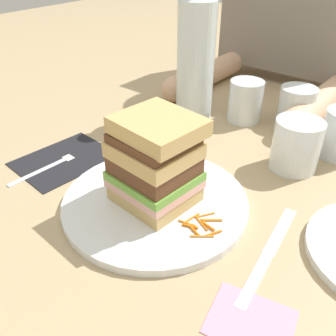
% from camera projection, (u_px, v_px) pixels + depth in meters
% --- Properties ---
extents(ground_plane, '(3.00, 3.00, 0.00)m').
position_uv_depth(ground_plane, '(161.00, 194.00, 0.59)').
color(ground_plane, tan).
extents(main_plate, '(0.28, 0.28, 0.01)m').
position_uv_depth(main_plate, '(155.00, 202.00, 0.56)').
color(main_plate, white).
rests_on(main_plate, ground_plane).
extents(sandwich, '(0.12, 0.11, 0.13)m').
position_uv_depth(sandwich, '(155.00, 162.00, 0.52)').
color(sandwich, tan).
rests_on(sandwich, main_plate).
extents(carrot_shred_0, '(0.01, 0.03, 0.00)m').
position_uv_depth(carrot_shred_0, '(119.00, 173.00, 0.61)').
color(carrot_shred_0, orange).
rests_on(carrot_shred_0, main_plate).
extents(carrot_shred_1, '(0.01, 0.02, 0.00)m').
position_uv_depth(carrot_shred_1, '(120.00, 183.00, 0.59)').
color(carrot_shred_1, orange).
rests_on(carrot_shred_1, main_plate).
extents(carrot_shred_2, '(0.03, 0.01, 0.00)m').
position_uv_depth(carrot_shred_2, '(115.00, 177.00, 0.60)').
color(carrot_shred_2, orange).
rests_on(carrot_shred_2, main_plate).
extents(carrot_shred_3, '(0.02, 0.03, 0.00)m').
position_uv_depth(carrot_shred_3, '(121.00, 170.00, 0.62)').
color(carrot_shred_3, orange).
rests_on(carrot_shred_3, main_plate).
extents(carrot_shred_4, '(0.01, 0.02, 0.00)m').
position_uv_depth(carrot_shred_4, '(130.00, 171.00, 0.62)').
color(carrot_shred_4, orange).
rests_on(carrot_shred_4, main_plate).
extents(carrot_shred_5, '(0.02, 0.01, 0.00)m').
position_uv_depth(carrot_shred_5, '(190.00, 226.00, 0.50)').
color(carrot_shred_5, orange).
rests_on(carrot_shred_5, main_plate).
extents(carrot_shred_6, '(0.03, 0.01, 0.00)m').
position_uv_depth(carrot_shred_6, '(193.00, 229.00, 0.50)').
color(carrot_shred_6, orange).
rests_on(carrot_shred_6, main_plate).
extents(carrot_shred_7, '(0.03, 0.01, 0.00)m').
position_uv_depth(carrot_shred_7, '(187.00, 223.00, 0.51)').
color(carrot_shred_7, orange).
rests_on(carrot_shred_7, main_plate).
extents(carrot_shred_8, '(0.02, 0.01, 0.00)m').
position_uv_depth(carrot_shred_8, '(208.00, 226.00, 0.50)').
color(carrot_shred_8, orange).
rests_on(carrot_shred_8, main_plate).
extents(carrot_shred_9, '(0.01, 0.02, 0.00)m').
position_uv_depth(carrot_shred_9, '(214.00, 233.00, 0.49)').
color(carrot_shred_9, orange).
rests_on(carrot_shred_9, main_plate).
extents(carrot_shred_10, '(0.01, 0.03, 0.00)m').
position_uv_depth(carrot_shred_10, '(191.00, 218.00, 0.52)').
color(carrot_shred_10, orange).
rests_on(carrot_shred_10, main_plate).
extents(carrot_shred_11, '(0.02, 0.03, 0.00)m').
position_uv_depth(carrot_shred_11, '(205.00, 215.00, 0.52)').
color(carrot_shred_11, orange).
rests_on(carrot_shred_11, main_plate).
extents(carrot_shred_12, '(0.03, 0.02, 0.00)m').
position_uv_depth(carrot_shred_12, '(202.00, 224.00, 0.51)').
color(carrot_shred_12, orange).
rests_on(carrot_shred_12, main_plate).
extents(carrot_shred_13, '(0.03, 0.02, 0.00)m').
position_uv_depth(carrot_shred_13, '(211.00, 220.00, 0.51)').
color(carrot_shred_13, orange).
rests_on(carrot_shred_13, main_plate).
extents(carrot_shred_14, '(0.03, 0.02, 0.00)m').
position_uv_depth(carrot_shred_14, '(202.00, 236.00, 0.49)').
color(carrot_shred_14, orange).
rests_on(carrot_shred_14, main_plate).
extents(napkin_dark, '(0.14, 0.17, 0.00)m').
position_uv_depth(napkin_dark, '(65.00, 159.00, 0.67)').
color(napkin_dark, black).
rests_on(napkin_dark, ground_plane).
extents(fork, '(0.02, 0.17, 0.00)m').
position_uv_depth(fork, '(54.00, 163.00, 0.65)').
color(fork, silver).
rests_on(fork, napkin_dark).
extents(knife, '(0.04, 0.20, 0.00)m').
position_uv_depth(knife, '(267.00, 255.00, 0.48)').
color(knife, silver).
rests_on(knife, ground_plane).
extents(juice_glass, '(0.08, 0.08, 0.09)m').
position_uv_depth(juice_glass, '(295.00, 148.00, 0.63)').
color(juice_glass, white).
rests_on(juice_glass, ground_plane).
extents(water_bottle, '(0.08, 0.08, 0.30)m').
position_uv_depth(water_bottle, '(196.00, 55.00, 0.75)').
color(water_bottle, silver).
rests_on(water_bottle, ground_plane).
extents(empty_tumbler_1, '(0.08, 0.08, 0.08)m').
position_uv_depth(empty_tumbler_1, '(296.00, 106.00, 0.77)').
color(empty_tumbler_1, silver).
rests_on(empty_tumbler_1, ground_plane).
extents(empty_tumbler_2, '(0.07, 0.07, 0.09)m').
position_uv_depth(empty_tumbler_2, '(245.00, 101.00, 0.78)').
color(empty_tumbler_2, silver).
rests_on(empty_tumbler_2, ground_plane).
extents(napkin_pink, '(0.10, 0.09, 0.00)m').
position_uv_depth(napkin_pink, '(251.00, 321.00, 0.40)').
color(napkin_pink, pink).
rests_on(napkin_pink, ground_plane).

